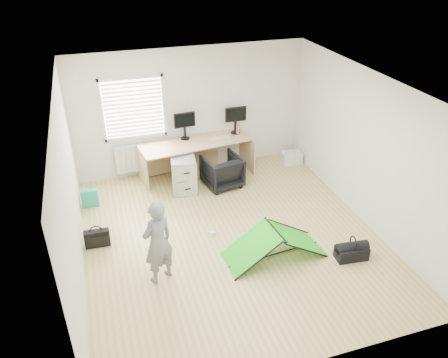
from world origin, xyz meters
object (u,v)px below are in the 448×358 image
object	(u,v)px
monitor_right	(235,124)
duffel_bag	(351,253)
monitor_left	(185,129)
kite	(275,243)
office_chair	(222,171)
person	(158,242)
storage_crate	(291,157)
desk	(197,159)
laptop_bag	(97,238)
filing_cabinet	(183,173)
thermos	(238,129)

from	to	relation	value
monitor_right	duffel_bag	bearing A→B (deg)	-77.36
monitor_left	kite	world-z (taller)	monitor_left
office_chair	duffel_bag	world-z (taller)	office_chair
person	storage_crate	size ratio (longest dim) A/B	3.11
storage_crate	person	bearing A→B (deg)	-140.67
person	desk	bearing A→B (deg)	-140.64
office_chair	laptop_bag	distance (m)	2.94
monitor_left	duffel_bag	distance (m)	4.26
filing_cabinet	storage_crate	world-z (taller)	filing_cabinet
person	storage_crate	distance (m)	4.68
kite	laptop_bag	xyz separation A→B (m)	(-2.77, 1.13, -0.10)
office_chair	duffel_bag	size ratio (longest dim) A/B	1.43
office_chair	filing_cabinet	bearing A→B (deg)	-16.44
laptop_bag	monitor_right	bearing A→B (deg)	36.75
monitor_right	office_chair	xyz separation A→B (m)	(-0.54, -0.77, -0.69)
filing_cabinet	office_chair	xyz separation A→B (m)	(0.80, -0.08, -0.04)
filing_cabinet	person	world-z (taller)	person
office_chair	person	xyz separation A→B (m)	(-1.75, -2.43, 0.36)
desk	thermos	world-z (taller)	thermos
duffel_bag	kite	bearing A→B (deg)	164.47
thermos	office_chair	world-z (taller)	thermos
laptop_bag	duffel_bag	world-z (taller)	laptop_bag
person	duffel_bag	bearing A→B (deg)	144.79
duffel_bag	laptop_bag	bearing A→B (deg)	163.72
kite	duffel_bag	distance (m)	1.27
kite	storage_crate	distance (m)	3.42
thermos	person	distance (m)	3.90
storage_crate	laptop_bag	world-z (taller)	laptop_bag
thermos	duffel_bag	xyz separation A→B (m)	(0.73, -3.60, -0.80)
desk	kite	world-z (taller)	desk
thermos	storage_crate	xyz separation A→B (m)	(1.26, -0.19, -0.79)
person	duffel_bag	xyz separation A→B (m)	(3.06, -0.47, -0.58)
filing_cabinet	monitor_left	distance (m)	1.00
desk	duffel_bag	bearing A→B (deg)	-71.20
thermos	kite	size ratio (longest dim) A/B	0.13
filing_cabinet	duffel_bag	size ratio (longest dim) A/B	1.44
kite	storage_crate	world-z (taller)	kite
filing_cabinet	person	distance (m)	2.70
filing_cabinet	office_chair	distance (m)	0.81
monitor_left	kite	xyz separation A→B (m)	(0.72, -3.25, -0.77)
storage_crate	kite	bearing A→B (deg)	-119.90
desk	monitor_left	size ratio (longest dim) A/B	5.14
monitor_right	desk	bearing A→B (deg)	-167.20
office_chair	desk	bearing A→B (deg)	-65.42
monitor_right	office_chair	size ratio (longest dim) A/B	0.63
thermos	duffel_bag	world-z (taller)	thermos
storage_crate	duffel_bag	world-z (taller)	storage_crate
monitor_right	storage_crate	xyz separation A→B (m)	(1.30, -0.26, -0.90)
monitor_right	person	size ratio (longest dim) A/B	0.34
office_chair	storage_crate	world-z (taller)	office_chair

